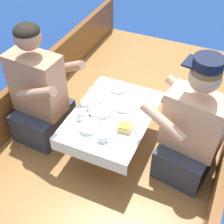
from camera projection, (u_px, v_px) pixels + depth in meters
ground_plane at (118, 158)px, 2.88m from camera, size 60.00×60.00×0.00m
boat_deck at (118, 147)px, 2.78m from camera, size 1.78×3.53×0.31m
gunwale_port at (31, 91)px, 2.80m from camera, size 0.06×3.53×0.41m
cockpit_table at (112, 118)px, 2.36m from camera, size 0.58×0.82×0.36m
person_port at (40, 95)px, 2.44m from camera, size 0.54×0.47×1.00m
person_starboard at (191, 131)px, 2.16m from camera, size 0.57×0.51×0.98m
plate_sandwich at (125, 130)px, 2.21m from camera, size 0.20×0.20×0.01m
plate_bread at (144, 102)px, 2.44m from camera, size 0.18×0.18×0.01m
sandwich at (125, 127)px, 2.19m from camera, size 0.11×0.11×0.05m
bowl_port_near at (123, 105)px, 2.38m from camera, size 0.14×0.14×0.04m
bowl_starboard_near at (88, 128)px, 2.20m from camera, size 0.12×0.12×0.04m
bowl_center_far at (118, 87)px, 2.55m from camera, size 0.13×0.13×0.04m
bowl_port_far at (104, 111)px, 2.33m from camera, size 0.13×0.13×0.04m
coffee_cup_port at (102, 98)px, 2.43m from camera, size 0.09×0.06×0.05m
coffee_cup_starboard at (81, 115)px, 2.28m from camera, size 0.10×0.07×0.07m
coffee_cup_center at (102, 137)px, 2.12m from camera, size 0.10×0.07×0.05m
tin_can at (85, 106)px, 2.37m from camera, size 0.07×0.07×0.05m
utensil_fork_starboard at (94, 119)px, 2.29m from camera, size 0.16×0.09×0.00m
utensil_spoon_starboard at (104, 122)px, 2.27m from camera, size 0.06×0.17×0.01m
utensil_spoon_port at (131, 95)px, 2.51m from camera, size 0.08×0.16×0.01m
utensil_knife_port at (133, 93)px, 2.52m from camera, size 0.14×0.12×0.00m
utensil_knife_starboard at (138, 118)px, 2.30m from camera, size 0.16×0.09×0.00m
utensil_spoon_center at (93, 91)px, 2.54m from camera, size 0.15×0.10×0.01m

